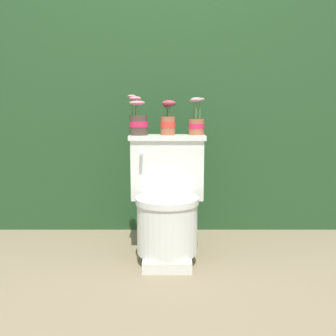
{
  "coord_description": "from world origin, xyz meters",
  "views": [
    {
      "loc": [
        0.04,
        -2.11,
        0.89
      ],
      "look_at": [
        0.03,
        0.11,
        0.55
      ],
      "focal_mm": 40.0,
      "sensor_mm": 36.0,
      "label": 1
    }
  ],
  "objects": [
    {
      "name": "potted_plant_left",
      "position": [
        -0.15,
        0.2,
        0.83
      ],
      "size": [
        0.12,
        0.13,
        0.25
      ],
      "color": "#47382D",
      "rests_on": "toilet"
    },
    {
      "name": "hedge_backdrop",
      "position": [
        0.0,
        1.11,
        0.84
      ],
      "size": [
        3.06,
        0.97,
        1.69
      ],
      "color": "#234723",
      "rests_on": "ground"
    },
    {
      "name": "toilet",
      "position": [
        0.03,
        0.09,
        0.33
      ],
      "size": [
        0.47,
        0.48,
        0.74
      ],
      "color": "silver",
      "rests_on": "ground"
    },
    {
      "name": "potted_plant_middle",
      "position": [
        0.21,
        0.24,
        0.82
      ],
      "size": [
        0.1,
        0.12,
        0.23
      ],
      "color": "#9E5638",
      "rests_on": "toilet"
    },
    {
      "name": "ground_plane",
      "position": [
        0.0,
        0.0,
        0.0
      ],
      "size": [
        12.0,
        12.0,
        0.0
      ],
      "primitive_type": "plane",
      "color": "#75664C"
    },
    {
      "name": "potted_plant_midleft",
      "position": [
        0.04,
        0.22,
        0.83
      ],
      "size": [
        0.1,
        0.1,
        0.21
      ],
      "color": "#9E5638",
      "rests_on": "toilet"
    }
  ]
}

